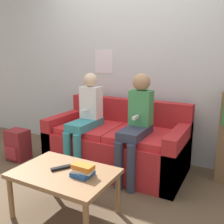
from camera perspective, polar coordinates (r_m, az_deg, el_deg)
ground_plane at (r=2.78m, az=-3.91°, el=-16.24°), size 10.00×10.00×0.00m
wall_back at (r=3.34m, az=5.27°, el=11.91°), size 8.00×0.07×2.60m
couch at (r=3.07m, az=1.16°, el=-7.41°), size 1.64×0.81×0.80m
coffee_table at (r=2.19m, az=-10.86°, el=-14.29°), size 0.84×0.57×0.41m
person_left at (r=2.97m, az=-6.08°, el=-1.00°), size 0.24×0.56×1.15m
person_right at (r=2.67m, az=5.62°, el=-2.08°), size 0.24×0.56×1.17m
tv_remote at (r=2.21m, az=-11.60°, el=-12.41°), size 0.13×0.16×0.02m
book_stack at (r=2.06m, az=-6.72°, el=-13.15°), size 0.18×0.16×0.10m
backpack at (r=3.54m, az=-20.73°, el=-7.06°), size 0.27×0.25×0.40m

